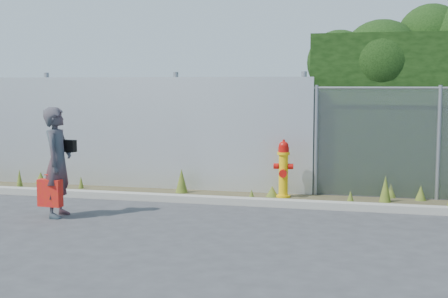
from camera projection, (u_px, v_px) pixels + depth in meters
ground at (221, 228)px, 8.96m from camera, size 80.00×80.00×0.00m
curb at (247, 202)px, 10.69m from camera, size 16.00×0.22×0.12m
weed_strip at (319, 195)px, 11.09m from camera, size 16.00×1.33×0.51m
corrugated_fence at (101, 132)px, 12.53m from camera, size 8.50×0.21×2.30m
fire_hydrant at (283, 170)px, 11.28m from camera, size 0.36×0.32×1.07m
woman at (58, 162)px, 9.68m from camera, size 0.48×0.67×1.71m
red_tote_bag at (50, 193)px, 9.58m from camera, size 0.38×0.14×0.50m
black_shoulder_bag at (68, 146)px, 9.76m from camera, size 0.25×0.10×0.19m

